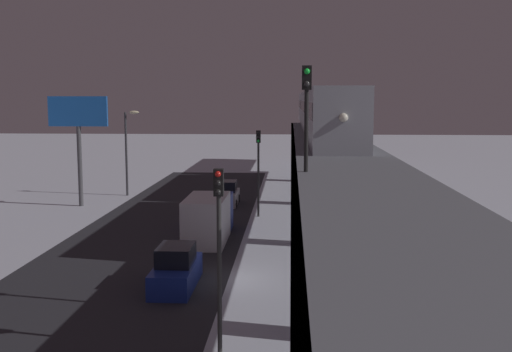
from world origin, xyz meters
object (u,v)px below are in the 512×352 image
(subway_train, at_px, (318,109))
(commercial_billboard, at_px, (78,122))
(rail_signal, at_px, (307,100))
(sedan_silver, at_px, (227,195))
(sedan_blue, at_px, (176,270))
(traffic_light_mid, at_px, (258,160))
(box_truck, at_px, (209,217))
(traffic_light_near, at_px, (219,234))

(subway_train, xyz_separation_m, commercial_billboard, (19.60, 9.21, -0.88))
(rail_signal, height_order, commercial_billboard, rail_signal)
(subway_train, distance_m, sedan_silver, 13.06)
(subway_train, xyz_separation_m, sedan_blue, (7.79, 29.96, -6.91))
(sedan_blue, distance_m, commercial_billboard, 24.62)
(sedan_silver, bearing_deg, traffic_light_mid, -59.78)
(rail_signal, bearing_deg, subway_train, -93.26)
(box_truck, bearing_deg, commercial_billboard, -42.27)
(traffic_light_mid, distance_m, commercial_billboard, 15.38)
(subway_train, xyz_separation_m, rail_signal, (1.93, 33.97, 0.95))
(sedan_blue, xyz_separation_m, box_truck, (-0.20, -9.83, 0.55))
(box_truck, height_order, traffic_light_mid, traffic_light_mid)
(sedan_silver, bearing_deg, commercial_billboard, -173.48)
(subway_train, bearing_deg, sedan_blue, 75.42)
(box_truck, bearing_deg, sedan_blue, 88.83)
(traffic_light_mid, bearing_deg, traffic_light_near, 90.00)
(rail_signal, xyz_separation_m, sedan_blue, (5.86, -4.02, -7.86))
(sedan_silver, relative_size, sedan_blue, 0.93)
(box_truck, bearing_deg, traffic_light_mid, -110.33)
(subway_train, relative_size, sedan_silver, 13.24)
(box_truck, height_order, commercial_billboard, commercial_billboard)
(box_truck, bearing_deg, sedan_silver, -89.07)
(commercial_billboard, bearing_deg, rail_signal, 125.51)
(rail_signal, relative_size, traffic_light_mid, 0.62)
(subway_train, xyz_separation_m, traffic_light_mid, (4.89, 12.84, -3.51))
(sedan_silver, relative_size, box_truck, 0.57)
(traffic_light_mid, relative_size, commercial_billboard, 0.72)
(rail_signal, height_order, sedan_silver, rail_signal)
(subway_train, height_order, rail_signal, rail_signal)
(sedan_silver, xyz_separation_m, traffic_light_near, (-2.90, 29.36, 3.41))
(traffic_light_mid, bearing_deg, subway_train, -110.85)
(sedan_blue, xyz_separation_m, traffic_light_mid, (-2.90, -17.12, 3.40))
(sedan_silver, xyz_separation_m, commercial_billboard, (11.81, 1.35, 6.04))
(sedan_blue, distance_m, traffic_light_near, 8.53)
(sedan_silver, distance_m, commercial_billboard, 13.34)
(box_truck, relative_size, commercial_billboard, 0.83)
(box_truck, bearing_deg, rail_signal, 112.23)
(sedan_silver, distance_m, traffic_light_mid, 6.70)
(traffic_light_near, bearing_deg, traffic_light_mid, -90.00)
(rail_signal, xyz_separation_m, commercial_billboard, (17.67, -24.76, -1.83))
(box_truck, xyz_separation_m, traffic_light_mid, (-2.70, -7.29, 2.85))
(rail_signal, distance_m, box_truck, 16.65)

